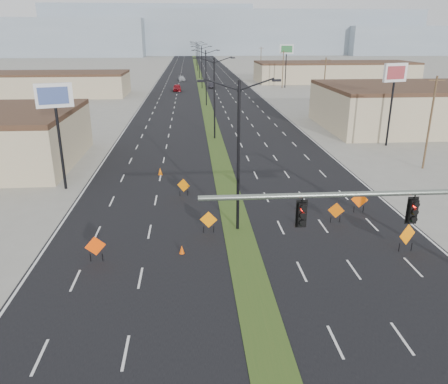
{
  "coord_description": "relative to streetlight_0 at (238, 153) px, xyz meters",
  "views": [
    {
      "loc": [
        -3.01,
        -15.2,
        12.58
      ],
      "look_at": [
        -1.03,
        10.73,
        3.2
      ],
      "focal_mm": 35.0,
      "sensor_mm": 36.0,
      "label": 1
    }
  ],
  "objects": [
    {
      "name": "building_se_far",
      "position": [
        38.0,
        98.0,
        -2.92
      ],
      "size": [
        44.0,
        16.0,
        5.0
      ],
      "primitive_type": "cube",
      "color": "tan",
      "rests_on": "ground"
    },
    {
      "name": "building_sw_far",
      "position": [
        -32.0,
        73.0,
        -3.17
      ],
      "size": [
        30.0,
        14.0,
        4.5
      ],
      "primitive_type": "cube",
      "color": "tan",
      "rests_on": "ground"
    },
    {
      "name": "construction_sign_4",
      "position": [
        9.96,
        -4.03,
        -4.35
      ],
      "size": [
        1.25,
        0.6,
        1.81
      ],
      "rotation": [
        0.0,
        0.0,
        0.43
      ],
      "color": "orange",
      "rests_on": "ground"
    },
    {
      "name": "ground",
      "position": [
        0.0,
        -12.0,
        -5.42
      ],
      "size": [
        600.0,
        600.0,
        0.0
      ],
      "primitive_type": "plane",
      "color": "gray",
      "rests_on": "ground"
    },
    {
      "name": "streetlight_1",
      "position": [
        0.0,
        28.0,
        0.0
      ],
      "size": [
        5.15,
        0.24,
        10.02
      ],
      "color": "black",
      "rests_on": "ground"
    },
    {
      "name": "streetlight_0",
      "position": [
        0.0,
        0.0,
        0.0
      ],
      "size": [
        5.15,
        0.24,
        10.02
      ],
      "color": "black",
      "rests_on": "ground"
    },
    {
      "name": "cone_1",
      "position": [
        4.98,
        2.93,
        -5.11
      ],
      "size": [
        0.42,
        0.42,
        0.61
      ],
      "primitive_type": "cone",
      "rotation": [
        0.0,
        0.0,
        0.16
      ],
      "color": "#F33005",
      "rests_on": "ground"
    },
    {
      "name": "utility_pole_2",
      "position": [
        20.0,
        83.0,
        -0.74
      ],
      "size": [
        1.6,
        0.2,
        9.0
      ],
      "color": "#4C3823",
      "rests_on": "ground"
    },
    {
      "name": "streetlight_2",
      "position": [
        0.0,
        56.0,
        0.0
      ],
      "size": [
        5.15,
        0.24,
        10.02
      ],
      "color": "black",
      "rests_on": "ground"
    },
    {
      "name": "utility_pole_0",
      "position": [
        20.0,
        13.0,
        -0.74
      ],
      "size": [
        1.6,
        0.2,
        9.0
      ],
      "color": "#4C3823",
      "rests_on": "ground"
    },
    {
      "name": "utility_pole_3",
      "position": [
        20.0,
        118.0,
        -0.74
      ],
      "size": [
        1.6,
        0.2,
        9.0
      ],
      "color": "#4C3823",
      "rests_on": "ground"
    },
    {
      "name": "cone_3",
      "position": [
        -6.05,
        12.84,
        -5.07
      ],
      "size": [
        0.48,
        0.48,
        0.69
      ],
      "primitive_type": "cone",
      "rotation": [
        0.0,
        0.0,
        -0.17
      ],
      "color": "#FD6B05",
      "rests_on": "ground"
    },
    {
      "name": "mesa_center",
      "position": [
        40.0,
        288.0,
        8.58
      ],
      "size": [
        220.0,
        50.0,
        28.0
      ],
      "primitive_type": "cube",
      "color": "gray",
      "rests_on": "ground"
    },
    {
      "name": "streetlight_5",
      "position": [
        0.0,
        140.0,
        0.0
      ],
      "size": [
        5.15,
        0.24,
        10.02
      ],
      "color": "black",
      "rests_on": "ground"
    },
    {
      "name": "cone_2",
      "position": [
        4.3,
        0.32,
        -5.1
      ],
      "size": [
        0.49,
        0.49,
        0.65
      ],
      "primitive_type": "cone",
      "rotation": [
        0.0,
        0.0,
        0.33
      ],
      "color": "#F85805",
      "rests_on": "ground"
    },
    {
      "name": "construction_sign_5",
      "position": [
        9.38,
        2.28,
        -4.45
      ],
      "size": [
        1.21,
        0.31,
        1.65
      ],
      "rotation": [
        0.0,
        0.0,
        -0.22
      ],
      "color": "#FD5905",
      "rests_on": "ground"
    },
    {
      "name": "pole_sign_east_near",
      "position": [
        20.43,
        22.61,
        2.4
      ],
      "size": [
        3.08,
        1.26,
        9.57
      ],
      "rotation": [
        0.0,
        0.0,
        0.3
      ],
      "color": "black",
      "rests_on": "ground"
    },
    {
      "name": "pole_sign_west",
      "position": [
        -14.0,
        9.5,
        1.85
      ],
      "size": [
        2.87,
        1.31,
        8.95
      ],
      "rotation": [
        0.0,
        0.0,
        0.34
      ],
      "color": "black",
      "rests_on": "ground"
    },
    {
      "name": "car_far",
      "position": [
        -5.34,
        103.31,
        -4.78
      ],
      "size": [
        2.28,
        4.59,
        1.28
      ],
      "primitive_type": "imported",
      "rotation": [
        0.0,
        0.0,
        0.11
      ],
      "color": "#B0B3BA",
      "rests_on": "ground"
    },
    {
      "name": "cone_0",
      "position": [
        -3.76,
        -3.3,
        -5.14
      ],
      "size": [
        0.38,
        0.38,
        0.56
      ],
      "primitive_type": "cone",
      "rotation": [
        0.0,
        0.0,
        0.14
      ],
      "color": "#DB4A04",
      "rests_on": "ground"
    },
    {
      "name": "construction_sign_2",
      "position": [
        -3.75,
        6.88,
        -4.55
      ],
      "size": [
        1.03,
        0.49,
        1.48
      ],
      "rotation": [
        0.0,
        0.0,
        -0.42
      ],
      "color": "orange",
      "rests_on": "ground"
    },
    {
      "name": "construction_sign_0",
      "position": [
        -8.76,
        -3.87,
        -4.48
      ],
      "size": [
        1.16,
        0.39,
        1.6
      ],
      "rotation": [
        0.0,
        0.0,
        0.29
      ],
      "color": "#FF4705",
      "rests_on": "ground"
    },
    {
      "name": "mesa_backdrop",
      "position": [
        -30.0,
        308.0,
        10.58
      ],
      "size": [
        140.0,
        50.0,
        32.0
      ],
      "primitive_type": "cube",
      "color": "gray",
      "rests_on": "ground"
    },
    {
      "name": "median_strip",
      "position": [
        0.0,
        88.0,
        -5.42
      ],
      "size": [
        2.0,
        400.0,
        0.04
      ],
      "primitive_type": "cube",
      "color": "#2E4E1C",
      "rests_on": "ground"
    },
    {
      "name": "utility_pole_1",
      "position": [
        20.0,
        48.0,
        -0.74
      ],
      "size": [
        1.6,
        0.2,
        9.0
      ],
      "color": "#4C3823",
      "rests_on": "ground"
    },
    {
      "name": "construction_sign_1",
      "position": [
        -2.0,
        -0.45,
        -4.51
      ],
      "size": [
        1.15,
        0.23,
        1.55
      ],
      "rotation": [
        0.0,
        0.0,
        -0.17
      ],
      "color": "orange",
      "rests_on": "ground"
    },
    {
      "name": "streetlight_4",
      "position": [
        0.0,
        112.0,
        0.0
      ],
      "size": [
        5.15,
        0.24,
        10.02
      ],
      "color": "black",
      "rests_on": "ground"
    },
    {
      "name": "streetlight_3",
      "position": [
        0.0,
        84.0,
        0.0
      ],
      "size": [
        5.15,
        0.24,
        10.02
      ],
      "color": "black",
      "rests_on": "ground"
    },
    {
      "name": "pole_sign_east_far",
      "position": [
        20.96,
        84.08,
        3.16
      ],
      "size": [
        3.33,
        1.44,
        10.44
      ],
      "rotation": [
        0.0,
        0.0,
        -0.33
      ],
      "color": "black",
      "rests_on": "ground"
    },
    {
      "name": "car_left",
      "position": [
        -6.06,
        78.86,
        -4.62
      ],
      "size": [
        2.02,
        4.76,
        1.61
      ],
      "primitive_type": "imported",
      "rotation": [
        0.0,
        0.0,
        0.03
      ],
      "color": "maroon",
      "rests_on": "ground"
    },
    {
      "name": "construction_sign_3",
      "position": [
        7.04,
        0.56,
        -4.53
      ],
      "size": [
        1.12,
        0.3,
        1.51
      ],
      "rotation": [
        0.0,
        0.0,
        -0.23
      ],
      "color": "#DA5A04",
      "rests_on": "ground"
    },
    {
      "name": "streetlight_6",
      "position": [
        0.0,
        168.0,
        0.0
      ],
      "size": [
        5.15,
        0.24,
        10.02
      ],
      "color": "black",
      "rests_on": "ground"
    },
    {
      "name": "car_mid",
      "position": [
        2.42,
        85.02,
        -4.78
      ],
      "size": [
        1.63,
        3.99,
        1.29
      ],
      "primitive_type": "imported",
      "rotation": [
        0.0,
        0.0,
        -0.07
      ],
      "color": "black",
      "rests_on": "ground"
    },
    {
      "name": "road_surface",
      "position": [
        0.0,
        88.0,
        -5.42
      ],
      "size": [
        25.0,
        400.0,
        0.02
      ],
      "primitive_type": "cube",
      "color": "black",
      "rests_on": "ground"
    }
  ]
}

